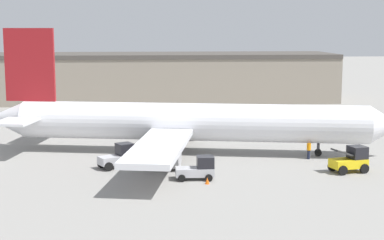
% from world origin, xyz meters
% --- Properties ---
extents(ground_plane, '(400.00, 400.00, 0.00)m').
position_xyz_m(ground_plane, '(0.00, 0.00, 0.00)').
color(ground_plane, gray).
extents(terminal_building, '(80.70, 14.79, 8.19)m').
position_xyz_m(terminal_building, '(-12.53, 44.11, 4.10)').
color(terminal_building, gray).
rests_on(terminal_building, ground_plane).
extents(airplane, '(41.74, 34.27, 12.46)m').
position_xyz_m(airplane, '(-1.07, 0.21, 3.15)').
color(airplane, white).
rests_on(airplane, ground_plane).
extents(ground_crew_worker, '(0.40, 0.40, 1.80)m').
position_xyz_m(ground_crew_worker, '(10.97, -3.59, 0.96)').
color(ground_crew_worker, '#1E2338').
rests_on(ground_crew_worker, ground_plane).
extents(baggage_tug, '(3.43, 2.93, 2.17)m').
position_xyz_m(baggage_tug, '(-7.07, -5.67, 1.00)').
color(baggage_tug, '#B2B2B7').
rests_on(baggage_tug, ground_plane).
extents(belt_loader_truck, '(3.37, 2.56, 2.26)m').
position_xyz_m(belt_loader_truck, '(13.21, -8.94, 1.08)').
color(belt_loader_truck, yellow).
rests_on(belt_loader_truck, ground_plane).
extents(pushback_tug, '(3.20, 1.81, 1.96)m').
position_xyz_m(pushback_tug, '(-0.30, -10.41, 0.89)').
color(pushback_tug, '#B2B2B7').
rests_on(pushback_tug, ground_plane).
extents(safety_cone_near, '(0.36, 0.36, 0.55)m').
position_xyz_m(safety_cone_near, '(0.28, -11.98, 0.28)').
color(safety_cone_near, '#EF590F').
rests_on(safety_cone_near, ground_plane).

